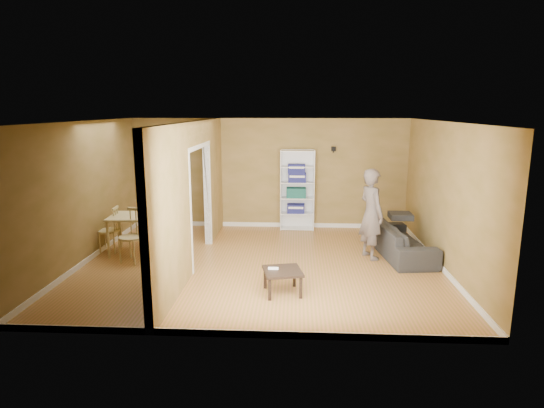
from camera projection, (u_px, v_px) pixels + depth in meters
The scene contains 16 objects.
room_shell at pixel (260, 195), 8.12m from camera, with size 6.50×6.50×6.50m.
partition at pixel (194, 195), 8.18m from camera, with size 0.22×5.50×2.60m, color #A27F4C, non-canonical shape.
wall_speaker at pixel (334, 149), 10.55m from camera, with size 0.10×0.10×0.10m, color black.
sofa at pixel (401, 236), 8.84m from camera, with size 0.87×2.04×0.78m, color black.
person at pixel (372, 206), 8.56m from camera, with size 0.58×0.74×2.03m, color slate.
bookshelf at pixel (297, 190), 10.70m from camera, with size 0.79×0.35×1.88m.
paper_box_navy_a at pixel (296, 208), 10.75m from camera, with size 0.41×0.27×0.21m, color navy.
paper_box_teal at pixel (296, 193), 10.67m from camera, with size 0.45×0.29×0.23m, color #1E8069.
paper_box_navy_b at pixel (297, 177), 10.59m from camera, with size 0.41×0.27×0.21m, color navy.
paper_box_navy_c at pixel (297, 169), 10.55m from camera, with size 0.40×0.26×0.20m, color navy.
coffee_table at pixel (283, 273), 7.02m from camera, with size 0.57×0.57×0.38m.
game_controller at pixel (273, 268), 7.03m from camera, with size 0.16×0.04×0.03m, color white.
dining_table at pixel (142, 219), 8.94m from camera, with size 1.22×0.81×0.76m.
chair_left at pixel (109, 229), 9.05m from camera, with size 0.42×0.42×0.92m, color #D3BE86, non-canonical shape.
chair_near at pixel (131, 236), 8.44m from camera, with size 0.46×0.46×1.00m, color #D8B472, non-canonical shape.
chair_far at pixel (150, 221), 9.51m from camera, with size 0.46×0.46×1.00m, color tan, non-canonical shape.
Camera 1 is at (0.64, -7.95, 2.82)m, focal length 30.00 mm.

